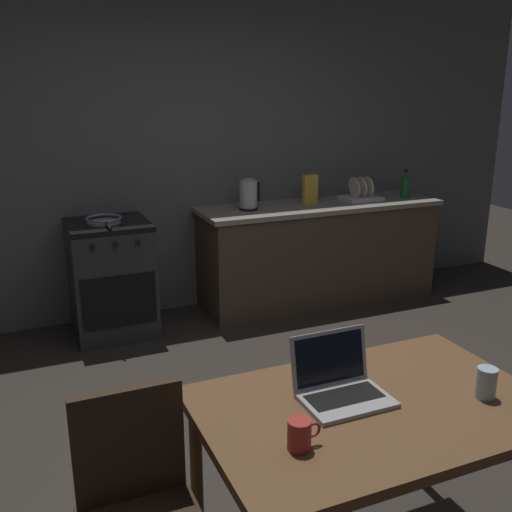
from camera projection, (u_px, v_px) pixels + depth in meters
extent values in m
plane|color=#2D2823|center=(300.00, 458.00, 3.04)|extent=(12.00, 12.00, 0.00)
cube|color=#585B59|center=(204.00, 147.00, 4.88)|extent=(6.40, 0.10, 2.75)
cube|color=#4C3D2D|center=(318.00, 254.00, 5.19)|extent=(2.10, 0.60, 0.85)
cube|color=gray|center=(320.00, 206.00, 5.07)|extent=(2.16, 0.64, 0.04)
cube|color=#2D2D30|center=(112.00, 280.00, 4.50)|extent=(0.60, 0.60, 0.85)
cube|color=black|center=(108.00, 225.00, 4.38)|extent=(0.60, 0.60, 0.04)
cube|color=black|center=(120.00, 301.00, 4.25)|extent=(0.54, 0.01, 0.39)
cylinder|color=black|center=(93.00, 247.00, 4.06)|extent=(0.04, 0.02, 0.04)
cylinder|color=black|center=(116.00, 245.00, 4.12)|extent=(0.04, 0.02, 0.04)
cylinder|color=black|center=(138.00, 243.00, 4.18)|extent=(0.04, 0.02, 0.04)
cube|color=brown|center=(373.00, 409.00, 2.12)|extent=(1.26, 0.81, 0.04)
cylinder|color=brown|center=(197.00, 481.00, 2.32)|extent=(0.05, 0.05, 0.72)
cylinder|color=brown|center=(428.00, 418.00, 2.75)|extent=(0.05, 0.05, 0.72)
cube|color=#2D2116|center=(129.00, 444.00, 1.99)|extent=(0.38, 0.04, 0.42)
cube|color=#99999E|center=(346.00, 401.00, 2.12)|extent=(0.32, 0.22, 0.02)
cube|color=black|center=(344.00, 396.00, 2.13)|extent=(0.28, 0.12, 0.00)
cube|color=#99999E|center=(329.00, 358.00, 2.20)|extent=(0.32, 0.05, 0.21)
cube|color=black|center=(330.00, 359.00, 2.20)|extent=(0.29, 0.04, 0.18)
cylinder|color=black|center=(248.00, 208.00, 4.80)|extent=(0.15, 0.15, 0.02)
cylinder|color=#B2B5BA|center=(248.00, 194.00, 4.77)|extent=(0.15, 0.15, 0.22)
cylinder|color=#B2B5BA|center=(248.00, 179.00, 4.74)|extent=(0.09, 0.09, 0.02)
cube|color=black|center=(258.00, 192.00, 4.80)|extent=(0.02, 0.02, 0.16)
cylinder|color=#19592D|center=(405.00, 188.00, 5.32)|extent=(0.08, 0.08, 0.17)
cone|color=#19592D|center=(406.00, 175.00, 5.29)|extent=(0.08, 0.08, 0.06)
cylinder|color=black|center=(406.00, 171.00, 5.27)|extent=(0.04, 0.04, 0.02)
cylinder|color=gray|center=(104.00, 222.00, 4.34)|extent=(0.25, 0.25, 0.01)
torus|color=gray|center=(104.00, 218.00, 4.33)|extent=(0.27, 0.27, 0.02)
cylinder|color=black|center=(109.00, 226.00, 4.15)|extent=(0.02, 0.18, 0.02)
cylinder|color=#9E2D28|center=(299.00, 435.00, 1.84)|extent=(0.08, 0.08, 0.10)
torus|color=#9E2D28|center=(313.00, 430.00, 1.86)|extent=(0.05, 0.01, 0.05)
cylinder|color=#99B7C6|center=(486.00, 383.00, 2.14)|extent=(0.07, 0.07, 0.12)
cube|color=gold|center=(310.00, 189.00, 5.01)|extent=(0.13, 0.05, 0.25)
cube|color=silver|center=(361.00, 198.00, 5.22)|extent=(0.34, 0.26, 0.03)
cylinder|color=beige|center=(354.00, 187.00, 5.16)|extent=(0.04, 0.18, 0.18)
cylinder|color=beige|center=(361.00, 187.00, 5.19)|extent=(0.04, 0.18, 0.18)
cylinder|color=beige|center=(368.00, 186.00, 5.21)|extent=(0.04, 0.18, 0.18)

